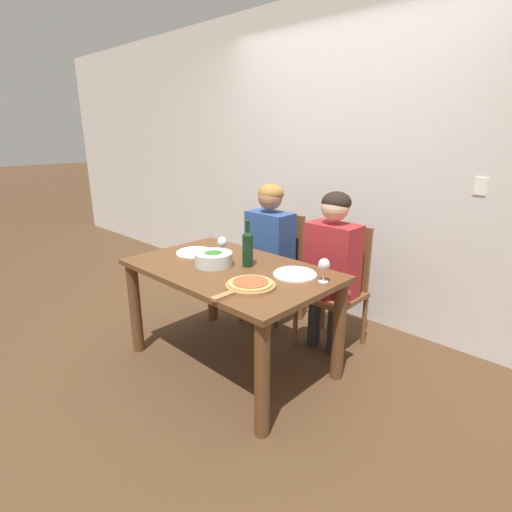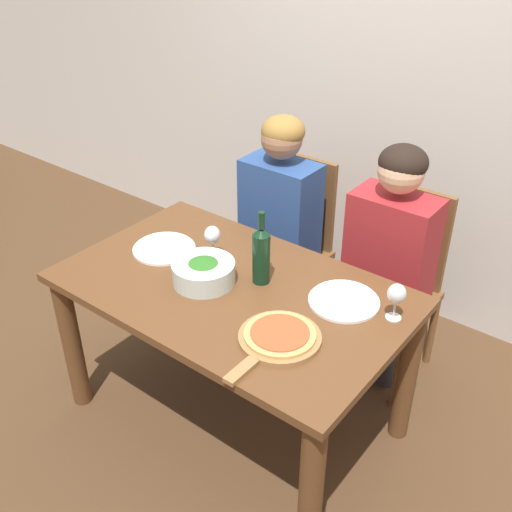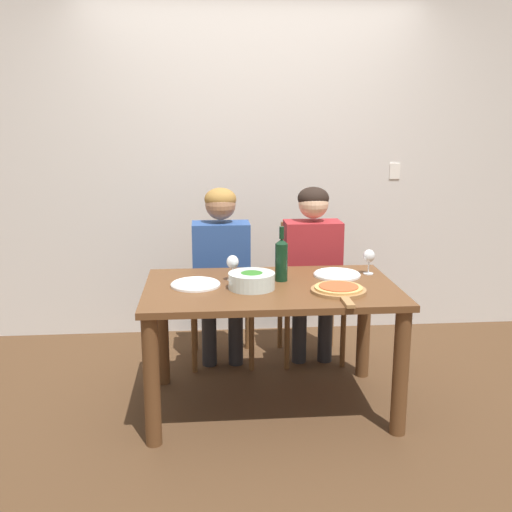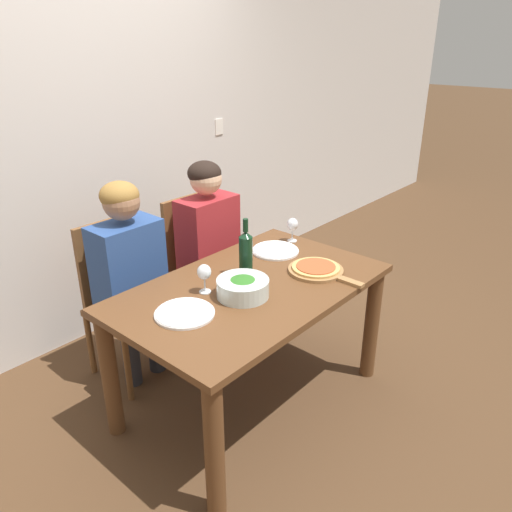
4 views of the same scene
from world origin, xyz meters
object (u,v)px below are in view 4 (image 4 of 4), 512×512
object	(u,v)px
wine_bottle	(246,253)
wine_glass_right	(293,225)
chair_right	(199,263)
chair_left	(122,296)
pizza_on_board	(317,269)
person_man	(210,236)
broccoli_bowl	(243,287)
person_woman	(130,266)
dinner_plate_left	(185,313)
wine_glass_left	(204,273)
dinner_plate_right	(275,250)

from	to	relation	value
wine_bottle	wine_glass_right	xyz separation A→B (m)	(0.54, 0.10, -0.03)
chair_right	wine_glass_right	distance (m)	0.73
chair_left	pizza_on_board	world-z (taller)	chair_left
chair_right	person_man	distance (m)	0.26
broccoli_bowl	wine_glass_right	size ratio (longest dim) A/B	1.71
chair_left	person_man	size ratio (longest dim) A/B	0.78
chair_left	person_woman	world-z (taller)	person_woman
wine_bottle	dinner_plate_left	xyz separation A→B (m)	(-0.49, -0.07, -0.12)
chair_right	wine_glass_left	size ratio (longest dim) A/B	6.20
chair_right	person_man	xyz separation A→B (m)	(-0.00, -0.12, 0.23)
chair_right	person_woman	bearing A→B (deg)	-169.45
broccoli_bowl	pizza_on_board	xyz separation A→B (m)	(0.46, -0.12, -0.03)
wine_bottle	dinner_plate_right	size ratio (longest dim) A/B	1.14
wine_bottle	dinner_plate_left	distance (m)	0.51
dinner_plate_left	chair_left	bearing A→B (deg)	77.95
person_woman	dinner_plate_left	world-z (taller)	person_woman
dinner_plate_left	wine_glass_left	bearing A→B (deg)	22.62
chair_right	pizza_on_board	xyz separation A→B (m)	(-0.01, -0.96, 0.26)
person_man	wine_glass_right	xyz separation A→B (m)	(0.25, -0.47, 0.12)
chair_left	wine_glass_left	distance (m)	0.75
broccoli_bowl	wine_glass_left	xyz separation A→B (m)	(-0.10, 0.17, 0.06)
wine_glass_left	wine_glass_right	world-z (taller)	same
wine_bottle	broccoli_bowl	bearing A→B (deg)	-141.48
chair_left	broccoli_bowl	bearing A→B (deg)	-79.99
chair_right	person_man	size ratio (longest dim) A/B	0.78
chair_right	dinner_plate_right	xyz separation A→B (m)	(0.06, -0.61, 0.25)
person_woman	person_man	size ratio (longest dim) A/B	1.00
wine_bottle	chair_right	bearing A→B (deg)	67.41
dinner_plate_right	wine_glass_right	bearing A→B (deg)	7.64
wine_glass_right	broccoli_bowl	bearing A→B (deg)	-160.94
chair_right	broccoli_bowl	bearing A→B (deg)	-119.34
pizza_on_board	chair_left	bearing A→B (deg)	122.52
person_man	dinner_plate_right	bearing A→B (deg)	-83.47
chair_left	pizza_on_board	bearing A→B (deg)	-57.48
person_woman	dinner_plate_left	bearing A→B (deg)	-104.13
dinner_plate_left	dinner_plate_right	world-z (taller)	same
person_man	dinner_plate_left	size ratio (longest dim) A/B	4.34
broccoli_bowl	chair_left	bearing A→B (deg)	100.01
chair_left	chair_right	size ratio (longest dim) A/B	1.00
dinner_plate_right	wine_bottle	bearing A→B (deg)	-167.16
person_man	wine_glass_left	world-z (taller)	person_man
person_woman	dinner_plate_right	size ratio (longest dim) A/B	4.34
pizza_on_board	wine_glass_right	xyz separation A→B (m)	(0.26, 0.37, 0.09)
person_man	wine_glass_left	size ratio (longest dim) A/B	7.98
chair_right	broccoli_bowl	distance (m)	1.00
broccoli_bowl	dinner_plate_right	size ratio (longest dim) A/B	0.93
person_man	pizza_on_board	bearing A→B (deg)	-90.56
wine_glass_right	wine_glass_left	bearing A→B (deg)	-174.21
person_woman	person_man	xyz separation A→B (m)	(0.62, 0.00, 0.00)
wine_glass_left	chair_right	bearing A→B (deg)	49.74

